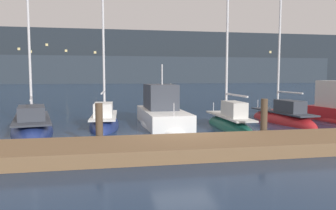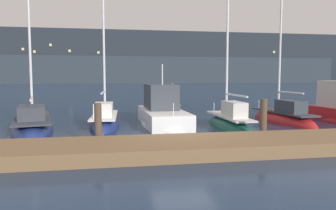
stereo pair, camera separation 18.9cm
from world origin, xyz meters
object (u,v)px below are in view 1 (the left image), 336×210
at_px(sailboat_berth_2, 32,129).
at_px(motorboat_berth_4, 162,117).
at_px(sailboat_berth_6, 282,120).
at_px(channel_buoy, 171,98).
at_px(sailboat_berth_5, 229,124).
at_px(sailboat_berth_3, 104,124).

height_order(sailboat_berth_2, motorboat_berth_4, sailboat_berth_2).
bearing_deg(sailboat_berth_2, sailboat_berth_6, 2.06).
distance_m(sailboat_berth_6, channel_buoy, 11.88).
relative_size(motorboat_berth_4, sailboat_berth_5, 0.75).
distance_m(sailboat_berth_3, sailboat_berth_5, 6.57).
height_order(sailboat_berth_2, sailboat_berth_6, sailboat_berth_6).
xyz_separation_m(motorboat_berth_4, channel_buoy, (2.60, 10.65, 0.33)).
height_order(sailboat_berth_3, sailboat_berth_5, sailboat_berth_5).
distance_m(sailboat_berth_3, sailboat_berth_6, 10.11).
xyz_separation_m(sailboat_berth_2, motorboat_berth_4, (6.56, 0.85, 0.30)).
xyz_separation_m(sailboat_berth_2, sailboat_berth_5, (9.79, -0.85, 0.09)).
xyz_separation_m(motorboat_berth_4, sailboat_berth_6, (6.99, -0.37, -0.27)).
distance_m(sailboat_berth_5, channel_buoy, 12.38).
bearing_deg(sailboat_berth_3, channel_buoy, 61.84).
bearing_deg(sailboat_berth_6, sailboat_berth_3, 178.07).
distance_m(motorboat_berth_4, channel_buoy, 10.97).
bearing_deg(sailboat_berth_6, sailboat_berth_5, -160.42).
distance_m(sailboat_berth_3, motorboat_berth_4, 3.13).
xyz_separation_m(sailboat_berth_2, sailboat_berth_3, (3.44, 0.83, 0.02)).
bearing_deg(motorboat_berth_4, channel_buoy, 76.28).
relative_size(sailboat_berth_2, motorboat_berth_4, 1.44).
relative_size(sailboat_berth_5, sailboat_berth_6, 0.92).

